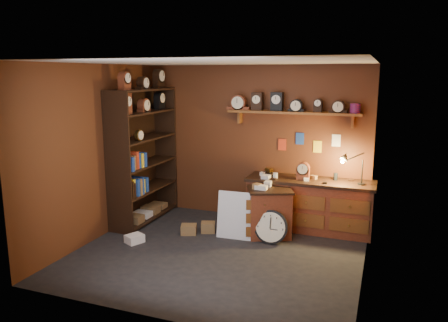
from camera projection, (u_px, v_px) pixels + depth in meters
floor at (218, 254)px, 6.30m from camera, size 4.00×4.00×0.00m
room_shell at (223, 135)px, 6.04m from camera, size 4.02×3.62×2.71m
shelving_unit at (142, 150)px, 7.57m from camera, size 0.47×1.60×2.58m
workbench at (309, 202)px, 7.19m from camera, size 2.07×0.66×1.36m
low_cabinet at (269, 210)px, 6.92m from camera, size 0.85×0.79×0.86m
big_round_clock at (271, 227)px, 6.65m from camera, size 0.52×0.17×0.52m
white_panel at (235, 237)px, 6.91m from camera, size 0.58×0.18×0.75m
mini_fridge at (252, 213)px, 7.42m from camera, size 0.45×0.47×0.45m
floor_box_a at (189, 229)px, 7.06m from camera, size 0.30×0.28×0.15m
floor_box_b at (135, 239)px, 6.70m from camera, size 0.30×0.32×0.13m
floor_box_c at (208, 227)px, 7.13m from camera, size 0.27×0.25×0.17m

